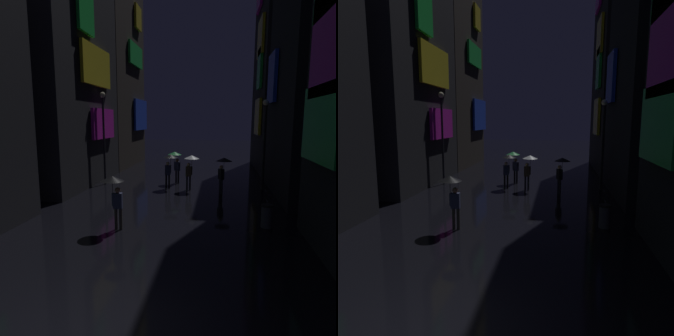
% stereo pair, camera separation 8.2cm
% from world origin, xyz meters
% --- Properties ---
extents(building_left_mid, '(4.25, 8.86, 13.64)m').
position_xyz_m(building_left_mid, '(-7.48, 13.43, 6.82)').
color(building_left_mid, '#232328').
rests_on(building_left_mid, ground).
extents(building_left_far, '(4.25, 8.48, 22.25)m').
position_xyz_m(building_left_far, '(-7.48, 22.25, 11.12)').
color(building_left_far, '#2D2826').
rests_on(building_left_far, ground).
extents(building_right_mid, '(4.25, 7.39, 20.12)m').
position_xyz_m(building_right_mid, '(7.49, 12.70, 10.07)').
color(building_right_mid, black).
rests_on(building_right_mid, ground).
extents(building_right_far, '(4.25, 8.33, 17.82)m').
position_xyz_m(building_right_far, '(7.48, 22.15, 8.92)').
color(building_right_far, '#232328').
rests_on(building_right_far, ground).
extents(pedestrian_foreground_right_black, '(0.90, 0.90, 2.12)m').
position_xyz_m(pedestrian_foreground_right_black, '(-0.61, 13.22, 1.67)').
color(pedestrian_foreground_right_black, black).
rests_on(pedestrian_foreground_right_black, ground).
extents(pedestrian_near_crossing_clear, '(0.90, 0.90, 2.12)m').
position_xyz_m(pedestrian_near_crossing_clear, '(0.72, 12.95, 1.67)').
color(pedestrian_near_crossing_clear, '#2D2D38').
rests_on(pedestrian_near_crossing_clear, ground).
extents(pedestrian_midstreet_centre_black, '(0.90, 0.90, 2.12)m').
position_xyz_m(pedestrian_midstreet_centre_black, '(-1.51, 5.79, 1.67)').
color(pedestrian_midstreet_centre_black, '#38332D').
rests_on(pedestrian_midstreet_centre_black, ground).
extents(pedestrian_midstreet_left_black, '(0.90, 0.90, 2.12)m').
position_xyz_m(pedestrian_midstreet_left_black, '(2.62, 12.19, 1.67)').
color(pedestrian_midstreet_left_black, '#2D2D38').
rests_on(pedestrian_midstreet_left_black, ground).
extents(pedestrian_foreground_left_green, '(0.90, 0.90, 2.12)m').
position_xyz_m(pedestrian_foreground_left_green, '(-0.47, 14.83, 1.67)').
color(pedestrian_foreground_left_green, black).
rests_on(pedestrian_foreground_left_green, ground).
extents(bicycle_parked_at_storefront, '(0.12, 1.82, 0.96)m').
position_xyz_m(bicycle_parked_at_storefront, '(4.60, 8.94, 0.39)').
color(bicycle_parked_at_storefront, black).
rests_on(bicycle_parked_at_storefront, ground).
extents(streetlamp_right_far, '(0.36, 0.36, 5.39)m').
position_xyz_m(streetlamp_right_far, '(5.00, 13.77, 3.38)').
color(streetlamp_right_far, '#2D2D33').
rests_on(streetlamp_right_far, ground).
extents(streetlamp_left_far, '(0.36, 0.36, 5.95)m').
position_xyz_m(streetlamp_left_far, '(-5.00, 13.68, 3.69)').
color(streetlamp_left_far, '#2D2D33').
rests_on(streetlamp_left_far, ground).
extents(trash_bin, '(0.46, 0.46, 0.93)m').
position_xyz_m(trash_bin, '(4.30, 7.05, 0.47)').
color(trash_bin, '#3F3F47').
rests_on(trash_bin, ground).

